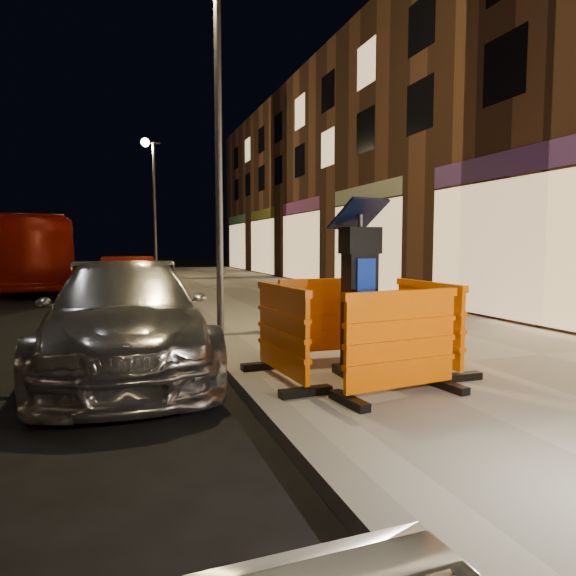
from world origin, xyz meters
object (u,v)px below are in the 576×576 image
object	(u,v)px
bus_doubledecker	(29,289)
car_red	(129,304)
parking_kiosk	(359,293)
barrier_kerbside	(282,334)
barrier_bldgside	(428,325)
car_silver	(127,369)
barrier_back	(328,318)
barrier_front	(401,344)

from	to	relation	value
bus_doubledecker	car_red	bearing A→B (deg)	-71.13
parking_kiosk	bus_doubledecker	world-z (taller)	parking_kiosk
bus_doubledecker	parking_kiosk	bearing A→B (deg)	-79.83
barrier_kerbside	barrier_bldgside	bearing A→B (deg)	-94.66
barrier_kerbside	car_red	world-z (taller)	barrier_kerbside
car_silver	barrier_kerbside	bearing A→B (deg)	-46.08
barrier_back	barrier_kerbside	size ratio (longest dim) A/B	1.00
parking_kiosk	barrier_bldgside	world-z (taller)	parking_kiosk
barrier_back	bus_doubledecker	size ratio (longest dim) A/B	0.14
barrier_back	bus_doubledecker	bearing A→B (deg)	111.64
barrier_back	barrier_bldgside	bearing A→B (deg)	-44.66
parking_kiosk	car_silver	xyz separation A→B (m)	(-2.60, 1.76, -1.12)
barrier_kerbside	car_silver	bearing A→B (deg)	38.54
parking_kiosk	car_red	bearing A→B (deg)	101.22
barrier_bldgside	car_silver	world-z (taller)	barrier_bldgside
barrier_bldgside	car_silver	distance (m)	4.02
parking_kiosk	car_silver	size ratio (longest dim) A/B	0.39
barrier_back	barrier_bldgside	world-z (taller)	same
barrier_bldgside	car_red	bearing A→B (deg)	18.35
barrier_back	barrier_kerbside	bearing A→B (deg)	-134.66
car_red	barrier_back	bearing A→B (deg)	-72.87
barrier_front	barrier_back	size ratio (longest dim) A/B	1.00
barrier_front	barrier_kerbside	bearing A→B (deg)	127.34
parking_kiosk	car_silver	distance (m)	3.34
car_silver	barrier_bldgside	bearing A→B (deg)	-25.63
barrier_bldgside	car_red	world-z (taller)	barrier_bldgside
parking_kiosk	barrier_front	world-z (taller)	parking_kiosk
car_red	car_silver	bearing A→B (deg)	-89.60
barrier_back	car_red	distance (m)	9.14
car_red	bus_doubledecker	world-z (taller)	bus_doubledecker
car_red	parking_kiosk	bearing A→B (deg)	-74.30
barrier_front	barrier_bldgside	xyz separation A→B (m)	(0.95, 0.95, 0.00)
parking_kiosk	barrier_back	bearing A→B (deg)	87.34
barrier_kerbside	car_silver	size ratio (longest dim) A/B	0.28
car_red	barrier_kerbside	bearing A→B (deg)	-79.68
barrier_front	barrier_back	distance (m)	1.90
barrier_front	car_silver	distance (m)	3.82
barrier_front	barrier_kerbside	distance (m)	1.34
car_silver	bus_doubledecker	distance (m)	14.69
parking_kiosk	car_red	distance (m)	10.09
barrier_front	barrier_kerbside	size ratio (longest dim) A/B	1.00
parking_kiosk	bus_doubledecker	bearing A→B (deg)	107.48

